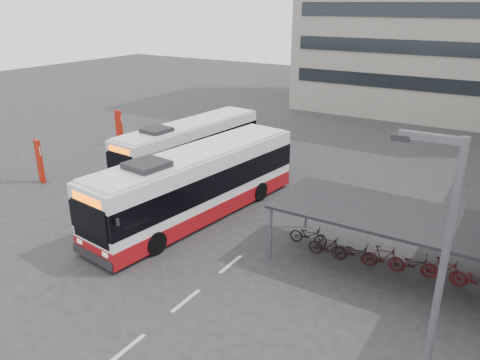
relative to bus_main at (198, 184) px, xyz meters
The scene contains 9 objects.
ground 3.86m from the bus_main, 64.52° to the right, with size 120.00×120.00×0.00m, color #28282B.
bike_shelter 9.97m from the bus_main, ahead, with size 10.00×4.00×2.54m.
road_markings 7.50m from the bus_main, 56.92° to the right, with size 0.15×7.60×0.01m.
bus_main is the anchor object (origin of this frame).
bus_teal 7.19m from the bus_main, 130.80° to the left, with size 3.41×11.42×3.33m.
pedestrian 2.85m from the bus_main, 100.12° to the right, with size 0.64×0.42×1.75m, color black.
lamp_post 15.02m from the bus_main, 33.41° to the right, with size 1.39×0.21×7.93m.
sign_totem_mid 10.92m from the bus_main, behind, with size 0.57×0.27×2.66m.
sign_totem_north 14.45m from the bus_main, 151.08° to the left, with size 0.58×0.23×2.65m.
Camera 1 is at (11.80, -14.12, 10.22)m, focal length 35.00 mm.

